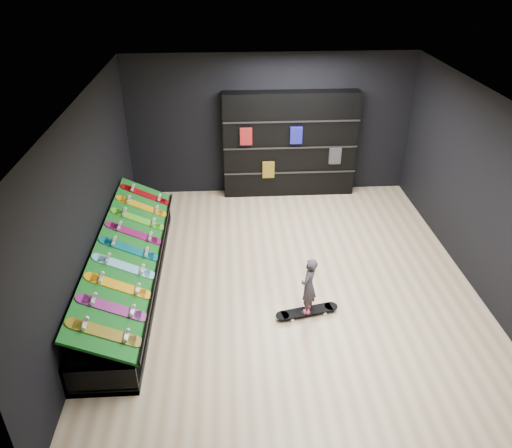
{
  "coord_description": "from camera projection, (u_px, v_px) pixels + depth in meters",
  "views": [
    {
      "loc": [
        -0.92,
        -6.64,
        4.93
      ],
      "look_at": [
        -0.5,
        0.2,
        1.0
      ],
      "focal_mm": 35.0,
      "sensor_mm": 36.0,
      "label": 1
    }
  ],
  "objects": [
    {
      "name": "floor",
      "position": [
        287.0,
        281.0,
        8.25
      ],
      "size": [
        6.0,
        7.0,
        0.01
      ],
      "primitive_type": "cube",
      "color": "beige",
      "rests_on": "ground"
    },
    {
      "name": "child",
      "position": [
        308.0,
        296.0,
        7.33
      ],
      "size": [
        0.23,
        0.25,
        0.55
      ],
      "primitive_type": "imported",
      "rotation": [
        0.0,
        0.0,
        -2.08
      ],
      "color": "black",
      "rests_on": "floor_skateboard"
    },
    {
      "name": "display_board_4",
      "position": [
        129.0,
        249.0,
        7.75
      ],
      "size": [
        0.93,
        0.22,
        0.5
      ],
      "primitive_type": null,
      "rotation": [
        0.0,
        0.44,
        0.0
      ],
      "color": "#0C8C99",
      "rests_on": "turf_ramp"
    },
    {
      "name": "wall_right",
      "position": [
        484.0,
        195.0,
        7.66
      ],
      "size": [
        0.02,
        7.0,
        3.0
      ],
      "primitive_type": "cube",
      "color": "black",
      "rests_on": "ground"
    },
    {
      "name": "wall_left",
      "position": [
        88.0,
        206.0,
        7.34
      ],
      "size": [
        0.02,
        7.0,
        3.0
      ],
      "primitive_type": "cube",
      "color": "black",
      "rests_on": "ground"
    },
    {
      "name": "display_board_1",
      "position": [
        112.0,
        308.0,
        6.51
      ],
      "size": [
        0.93,
        0.22,
        0.5
      ],
      "primitive_type": null,
      "rotation": [
        0.0,
        0.44,
        0.0
      ],
      "color": "#2626BF",
      "rests_on": "turf_ramp"
    },
    {
      "name": "back_shelving",
      "position": [
        290.0,
        145.0,
        10.58
      ],
      "size": [
        2.82,
        0.33,
        2.26
      ],
      "primitive_type": "cube",
      "color": "black",
      "rests_on": "ground"
    },
    {
      "name": "wall_front",
      "position": [
        337.0,
        378.0,
        4.47
      ],
      "size": [
        6.0,
        0.02,
        3.0
      ],
      "primitive_type": "cube",
      "color": "black",
      "rests_on": "ground"
    },
    {
      "name": "display_board_3",
      "position": [
        124.0,
        266.0,
        7.34
      ],
      "size": [
        0.93,
        0.22,
        0.5
      ],
      "primitive_type": null,
      "rotation": [
        0.0,
        0.44,
        0.0
      ],
      "color": "#0CB2E5",
      "rests_on": "turf_ramp"
    },
    {
      "name": "wall_back",
      "position": [
        270.0,
        125.0,
        10.53
      ],
      "size": [
        6.0,
        0.02,
        3.0
      ],
      "primitive_type": "cube",
      "color": "black",
      "rests_on": "ground"
    },
    {
      "name": "turf_ramp",
      "position": [
        129.0,
        250.0,
        7.76
      ],
      "size": [
        0.92,
        4.5,
        0.46
      ],
      "primitive_type": "cube",
      "rotation": [
        0.0,
        0.44,
        0.0
      ],
      "color": "#0D5213",
      "rests_on": "display_rack"
    },
    {
      "name": "display_board_5",
      "position": [
        134.0,
        233.0,
        8.16
      ],
      "size": [
        0.93,
        0.22,
        0.5
      ],
      "primitive_type": null,
      "rotation": [
        0.0,
        0.44,
        0.0
      ],
      "color": "#E5198C",
      "rests_on": "turf_ramp"
    },
    {
      "name": "display_board_6",
      "position": [
        138.0,
        219.0,
        8.57
      ],
      "size": [
        0.93,
        0.22,
        0.5
      ],
      "primitive_type": null,
      "rotation": [
        0.0,
        0.44,
        0.0
      ],
      "color": "green",
      "rests_on": "turf_ramp"
    },
    {
      "name": "display_board_7",
      "position": [
        142.0,
        206.0,
        8.98
      ],
      "size": [
        0.93,
        0.22,
        0.5
      ],
      "primitive_type": null,
      "rotation": [
        0.0,
        0.44,
        0.0
      ],
      "color": "orange",
      "rests_on": "turf_ramp"
    },
    {
      "name": "display_board_8",
      "position": [
        145.0,
        195.0,
        9.39
      ],
      "size": [
        0.93,
        0.22,
        0.5
      ],
      "primitive_type": null,
      "rotation": [
        0.0,
        0.44,
        0.0
      ],
      "color": "red",
      "rests_on": "turf_ramp"
    },
    {
      "name": "display_board_0",
      "position": [
        105.0,
        332.0,
        6.1
      ],
      "size": [
        0.93,
        0.22,
        0.5
      ],
      "primitive_type": null,
      "rotation": [
        0.0,
        0.44,
        0.0
      ],
      "color": "yellow",
      "rests_on": "turf_ramp"
    },
    {
      "name": "display_rack",
      "position": [
        129.0,
        275.0,
        7.99
      ],
      "size": [
        0.9,
        4.5,
        0.5
      ],
      "primitive_type": null,
      "color": "black",
      "rests_on": "ground"
    },
    {
      "name": "display_board_2",
      "position": [
        119.0,
        286.0,
        6.93
      ],
      "size": [
        0.93,
        0.22,
        0.5
      ],
      "primitive_type": null,
      "rotation": [
        0.0,
        0.44,
        0.0
      ],
      "color": "yellow",
      "rests_on": "turf_ramp"
    },
    {
      "name": "floor_skateboard",
      "position": [
        307.0,
        312.0,
        7.49
      ],
      "size": [
        1.0,
        0.43,
        0.09
      ],
      "primitive_type": null,
      "rotation": [
        0.0,
        0.0,
        0.22
      ],
      "color": "black",
      "rests_on": "ground"
    },
    {
      "name": "ceiling",
      "position": [
        294.0,
        102.0,
        6.76
      ],
      "size": [
        6.0,
        7.0,
        0.01
      ],
      "primitive_type": "cube",
      "color": "white",
      "rests_on": "ground"
    }
  ]
}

